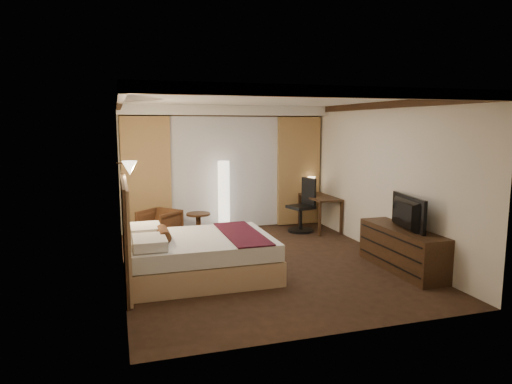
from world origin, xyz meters
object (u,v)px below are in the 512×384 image
object	(u,v)px
desk	(319,213)
dresser	(402,249)
armchair	(159,224)
television	(402,210)
floor_lamp	(224,197)
office_chair	(301,205)
side_table	(198,226)
bed	(201,256)

from	to	relation	value
desk	dresser	bearing A→B (deg)	-89.04
armchair	television	world-z (taller)	television
floor_lamp	office_chair	bearing A→B (deg)	-14.02
side_table	television	world-z (taller)	television
bed	desk	xyz separation A→B (m)	(3.06, 2.33, 0.06)
television	office_chair	bearing A→B (deg)	18.55
armchair	desk	size ratio (longest dim) A/B	0.58
television	bed	bearing A→B (deg)	87.27
side_table	dresser	distance (m)	4.03
armchair	television	distance (m)	4.65
office_chair	television	size ratio (longest dim) A/B	1.11
side_table	desk	bearing A→B (deg)	0.71
armchair	desk	world-z (taller)	desk
floor_lamp	office_chair	distance (m)	1.67
armchair	desk	bearing A→B (deg)	47.44
desk	television	world-z (taller)	television
television	floor_lamp	bearing A→B (deg)	41.28
bed	desk	distance (m)	3.85
dresser	television	world-z (taller)	television
bed	side_table	distance (m)	2.33
armchair	desk	xyz separation A→B (m)	(3.47, -0.04, 0.03)
desk	television	bearing A→B (deg)	-89.61
floor_lamp	armchair	bearing A→B (deg)	-167.32
armchair	dresser	bearing A→B (deg)	7.49
armchair	desk	distance (m)	3.47
armchair	dresser	world-z (taller)	armchair
dresser	floor_lamp	bearing A→B (deg)	122.55
bed	floor_lamp	size ratio (longest dim) A/B	1.38
bed	dresser	size ratio (longest dim) A/B	1.23
office_chair	dresser	size ratio (longest dim) A/B	0.67
television	armchair	bearing A→B (deg)	58.29
office_chair	television	bearing A→B (deg)	-96.68
desk	bed	bearing A→B (deg)	-142.74
side_table	armchair	bearing A→B (deg)	174.75
bed	desk	bearing A→B (deg)	37.26
desk	office_chair	bearing A→B (deg)	-173.89
floor_lamp	office_chair	world-z (taller)	floor_lamp
side_table	floor_lamp	distance (m)	0.89
floor_lamp	television	world-z (taller)	floor_lamp
bed	dresser	xyz separation A→B (m)	(3.11, -0.65, 0.03)
desk	television	size ratio (longest dim) A/B	1.14
side_table	floor_lamp	bearing A→B (deg)	31.68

